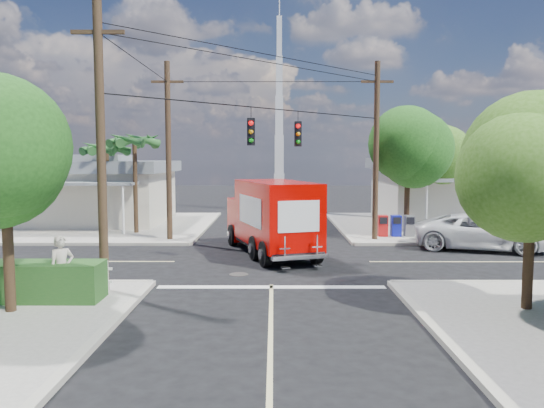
{
  "coord_description": "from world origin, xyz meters",
  "views": [
    {
      "loc": [
        0.07,
        -21.42,
        4.25
      ],
      "look_at": [
        0.0,
        2.0,
        2.2
      ],
      "focal_mm": 35.0,
      "sensor_mm": 36.0,
      "label": 1
    }
  ],
  "objects": [
    {
      "name": "parked_car",
      "position": [
        9.68,
        2.89,
        0.83
      ],
      "size": [
        6.51,
        4.39,
        1.66
      ],
      "primitive_type": "imported",
      "rotation": [
        0.0,
        0.0,
        1.27
      ],
      "color": "silver",
      "rests_on": "ground"
    },
    {
      "name": "vending_boxes",
      "position": [
        6.5,
        6.2,
        0.69
      ],
      "size": [
        1.9,
        0.5,
        1.1
      ],
      "color": "red",
      "rests_on": "sidewalk_ne"
    },
    {
      "name": "road_markings",
      "position": [
        0.0,
        -1.47,
        0.01
      ],
      "size": [
        32.0,
        32.0,
        0.01
      ],
      "color": "beige",
      "rests_on": "ground"
    },
    {
      "name": "building_ne",
      "position": [
        12.5,
        11.97,
        2.32
      ],
      "size": [
        11.8,
        10.2,
        4.5
      ],
      "color": "silver",
      "rests_on": "sidewalk_ne"
    },
    {
      "name": "tree_ne_back",
      "position": [
        9.81,
        8.96,
        4.19
      ],
      "size": [
        3.77,
        3.66,
        5.82
      ],
      "color": "#422D1C",
      "rests_on": "sidewalk_ne"
    },
    {
      "name": "tree_ne_front",
      "position": [
        7.21,
        6.76,
        4.77
      ],
      "size": [
        4.21,
        4.14,
        6.66
      ],
      "color": "#422D1C",
      "rests_on": "sidewalk_ne"
    },
    {
      "name": "picket_fence",
      "position": [
        -7.8,
        -5.6,
        0.68
      ],
      "size": [
        5.94,
        0.06,
        1.0
      ],
      "color": "silver",
      "rests_on": "sidewalk_sw"
    },
    {
      "name": "radio_tower",
      "position": [
        0.5,
        20.0,
        5.64
      ],
      "size": [
        0.8,
        0.8,
        17.0
      ],
      "color": "silver",
      "rests_on": "ground"
    },
    {
      "name": "ground",
      "position": [
        0.0,
        0.0,
        0.0
      ],
      "size": [
        120.0,
        120.0,
        0.0
      ],
      "primitive_type": "plane",
      "color": "black",
      "rests_on": "ground"
    },
    {
      "name": "utility_poles",
      "position": [
        -1.58,
        1.6,
        4.67
      ],
      "size": [
        12.0,
        10.68,
        9.0
      ],
      "color": "#473321",
      "rests_on": "ground"
    },
    {
      "name": "palm_nw_front",
      "position": [
        -7.5,
        7.5,
        5.04
      ],
      "size": [
        3.01,
        3.08,
        5.59
      ],
      "color": "#422D1C",
      "rests_on": "sidewalk_nw"
    },
    {
      "name": "delivery_truck",
      "position": [
        -0.03,
        1.68,
        1.65
      ],
      "size": [
        4.41,
        7.79,
        3.24
      ],
      "color": "black",
      "rests_on": "ground"
    },
    {
      "name": "sidewalk_ne",
      "position": [
        10.88,
        10.88,
        0.07
      ],
      "size": [
        14.12,
        14.12,
        0.14
      ],
      "color": "gray",
      "rests_on": "ground"
    },
    {
      "name": "tree_se",
      "position": [
        7.01,
        -7.24,
        4.04
      ],
      "size": [
        3.67,
        3.54,
        5.62
      ],
      "color": "#422D1C",
      "rests_on": "sidewalk_se"
    },
    {
      "name": "sidewalk_nw",
      "position": [
        -10.88,
        10.88,
        0.07
      ],
      "size": [
        14.12,
        14.12,
        0.14
      ],
      "color": "gray",
      "rests_on": "ground"
    },
    {
      "name": "tree_sw_front",
      "position": [
        -6.99,
        -7.54,
        4.33
      ],
      "size": [
        3.88,
        3.78,
        6.03
      ],
      "color": "#422D1C",
      "rests_on": "sidewalk_sw"
    },
    {
      "name": "building_nw",
      "position": [
        -12.0,
        12.46,
        2.22
      ],
      "size": [
        10.8,
        10.2,
        4.3
      ],
      "color": "beige",
      "rests_on": "sidewalk_nw"
    },
    {
      "name": "pedestrian",
      "position": [
        -6.02,
        -6.44,
        1.08
      ],
      "size": [
        0.82,
        0.79,
        1.88
      ],
      "primitive_type": "imported",
      "rotation": [
        0.0,
        0.0,
        0.7
      ],
      "color": "beige",
      "rests_on": "sidewalk_sw"
    },
    {
      "name": "palm_nw_back",
      "position": [
        -9.5,
        9.0,
        4.67
      ],
      "size": [
        3.01,
        3.08,
        5.19
      ],
      "color": "#422D1C",
      "rests_on": "sidewalk_nw"
    }
  ]
}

